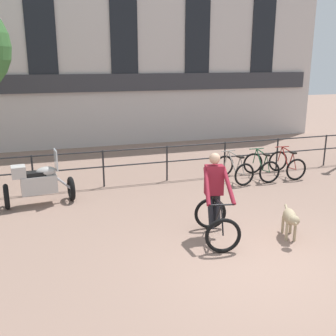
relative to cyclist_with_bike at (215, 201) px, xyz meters
name	(u,v)px	position (x,y,z in m)	size (l,w,h in m)	color
ground_plane	(259,262)	(0.31, -1.20, -0.76)	(60.00, 60.00, 0.00)	#8E7060
canal_railing	(167,157)	(0.31, 4.00, -0.05)	(15.05, 0.05, 1.05)	#232326
building_facade	(122,36)	(0.31, 9.79, 3.64)	(18.00, 0.72, 8.85)	beige
cyclist_with_bike	(215,201)	(0.00, 0.00, 0.00)	(0.91, 1.29, 1.70)	black
dog	(290,218)	(1.39, -0.53, -0.33)	(0.48, 0.93, 0.61)	tan
parked_motorcycle	(38,183)	(-3.31, 3.05, -0.20)	(1.70, 0.77, 1.35)	black
parked_bicycle_near_lamp	(234,169)	(2.17, 3.35, -0.41)	(0.78, 1.18, 0.86)	black
parked_bicycle_mid_left	(261,167)	(3.08, 3.35, -0.41)	(0.73, 1.15, 0.86)	black
parked_bicycle_mid_right	(287,164)	(3.99, 3.35, -0.41)	(0.73, 1.15, 0.86)	black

